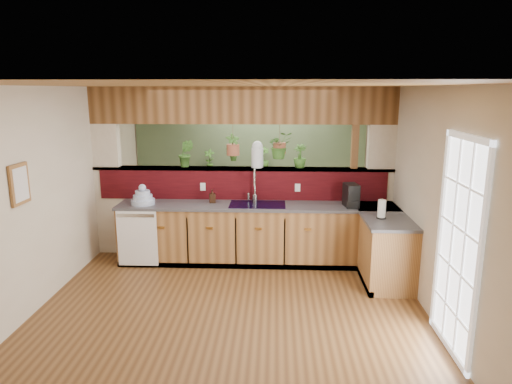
{
  "coord_description": "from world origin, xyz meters",
  "views": [
    {
      "loc": [
        0.51,
        -5.54,
        2.56
      ],
      "look_at": [
        0.24,
        0.7,
        1.15
      ],
      "focal_mm": 32.0,
      "sensor_mm": 36.0,
      "label": 1
    }
  ],
  "objects_px": {
    "shelving_console": "(238,196)",
    "dish_stack": "(143,198)",
    "soap_dispenser": "(212,196)",
    "paper_towel": "(382,209)",
    "faucet": "(254,184)",
    "glass_jar": "(257,154)",
    "coffee_maker": "(351,196)"
  },
  "relations": [
    {
      "from": "soap_dispenser",
      "to": "faucet",
      "type": "bearing_deg",
      "value": 6.22
    },
    {
      "from": "shelving_console",
      "to": "glass_jar",
      "type": "bearing_deg",
      "value": -93.59
    },
    {
      "from": "dish_stack",
      "to": "soap_dispenser",
      "type": "relative_size",
      "value": 1.73
    },
    {
      "from": "paper_towel",
      "to": "shelving_console",
      "type": "height_order",
      "value": "paper_towel"
    },
    {
      "from": "faucet",
      "to": "soap_dispenser",
      "type": "height_order",
      "value": "faucet"
    },
    {
      "from": "dish_stack",
      "to": "glass_jar",
      "type": "bearing_deg",
      "value": 14.56
    },
    {
      "from": "paper_towel",
      "to": "shelving_console",
      "type": "distance_m",
      "value": 3.68
    },
    {
      "from": "coffee_maker",
      "to": "soap_dispenser",
      "type": "bearing_deg",
      "value": 166.91
    },
    {
      "from": "glass_jar",
      "to": "paper_towel",
      "type": "bearing_deg",
      "value": -32.0
    },
    {
      "from": "paper_towel",
      "to": "faucet",
      "type": "bearing_deg",
      "value": 154.28
    },
    {
      "from": "dish_stack",
      "to": "shelving_console",
      "type": "xyz_separation_m",
      "value": [
        1.21,
        2.33,
        -0.49
      ]
    },
    {
      "from": "shelving_console",
      "to": "dish_stack",
      "type": "bearing_deg",
      "value": -134.73
    },
    {
      "from": "faucet",
      "to": "glass_jar",
      "type": "distance_m",
      "value": 0.47
    },
    {
      "from": "soap_dispenser",
      "to": "paper_towel",
      "type": "distance_m",
      "value": 2.46
    },
    {
      "from": "soap_dispenser",
      "to": "shelving_console",
      "type": "distance_m",
      "value": 2.26
    },
    {
      "from": "faucet",
      "to": "shelving_console",
      "type": "relative_size",
      "value": 0.33
    },
    {
      "from": "dish_stack",
      "to": "paper_towel",
      "type": "bearing_deg",
      "value": -10.37
    },
    {
      "from": "faucet",
      "to": "paper_towel",
      "type": "bearing_deg",
      "value": -25.72
    },
    {
      "from": "faucet",
      "to": "soap_dispenser",
      "type": "xyz_separation_m",
      "value": [
        -0.63,
        -0.07,
        -0.18
      ]
    },
    {
      "from": "soap_dispenser",
      "to": "shelving_console",
      "type": "relative_size",
      "value": 0.13
    },
    {
      "from": "glass_jar",
      "to": "shelving_console",
      "type": "distance_m",
      "value": 2.24
    },
    {
      "from": "faucet",
      "to": "coffee_maker",
      "type": "distance_m",
      "value": 1.43
    },
    {
      "from": "soap_dispenser",
      "to": "dish_stack",
      "type": "bearing_deg",
      "value": -171.99
    },
    {
      "from": "dish_stack",
      "to": "shelving_console",
      "type": "distance_m",
      "value": 2.67
    },
    {
      "from": "coffee_maker",
      "to": "shelving_console",
      "type": "bearing_deg",
      "value": 119.31
    },
    {
      "from": "glass_jar",
      "to": "soap_dispenser",
      "type": "bearing_deg",
      "value": -156.17
    },
    {
      "from": "coffee_maker",
      "to": "glass_jar",
      "type": "distance_m",
      "value": 1.54
    },
    {
      "from": "paper_towel",
      "to": "shelving_console",
      "type": "relative_size",
      "value": 0.17
    },
    {
      "from": "glass_jar",
      "to": "dish_stack",
      "type": "bearing_deg",
      "value": -165.44
    },
    {
      "from": "dish_stack",
      "to": "glass_jar",
      "type": "distance_m",
      "value": 1.83
    },
    {
      "from": "coffee_maker",
      "to": "shelving_console",
      "type": "xyz_separation_m",
      "value": [
        -1.84,
        2.34,
        -0.55
      ]
    },
    {
      "from": "soap_dispenser",
      "to": "paper_towel",
      "type": "xyz_separation_m",
      "value": [
        2.34,
        -0.76,
        0.02
      ]
    }
  ]
}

